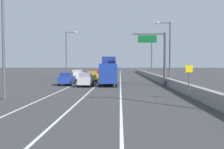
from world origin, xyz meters
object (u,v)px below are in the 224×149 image
Objects in this scene: car_red_3 at (96,74)px; car_blue_4 at (67,79)px; lamp_post_right_third at (150,54)px; box_truck at (109,72)px; lamp_post_left_mid at (68,52)px; car_silver_1 at (86,80)px; lamp_post_right_second at (168,48)px; car_yellow_0 at (93,76)px; car_white_2 at (78,75)px; overhead_sign_gantry at (160,52)px; speed_advisory_sign at (189,80)px; lamp_post_left_near at (6,37)px.

car_blue_4 reaches higher than car_red_3.
lamp_post_right_third is 1.01× the size of box_truck.
lamp_post_left_mid reaches higher than car_silver_1.
lamp_post_right_second is 2.27× the size of car_yellow_0.
lamp_post_right_third is 18.86m from car_white_2.
lamp_post_right_third is (1.56, 23.25, 0.68)m from overhead_sign_gantry.
box_truck is at bearing -112.81° from lamp_post_right_third.
car_yellow_0 is 8.59m from box_truck.
speed_advisory_sign is 30.22m from lamp_post_left_mid.
car_white_2 is at bearing 136.38° from overhead_sign_gantry.
box_truck reaches higher than car_silver_1.
car_red_3 is at bearing 91.32° from car_yellow_0.
car_blue_4 is at bearing 82.59° from lamp_post_left_near.
car_red_3 is (-0.37, 17.74, -0.01)m from car_silver_1.
lamp_post_right_second is 20.27m from car_red_3.
car_red_3 is (-10.66, 17.38, -3.79)m from overhead_sign_gantry.
lamp_post_left_near is at bearing -101.49° from car_yellow_0.
car_red_3 is (4.69, 31.01, -4.47)m from lamp_post_left_near.
overhead_sign_gantry is at bearing -58.47° from car_red_3.
lamp_post_right_second is 1.00× the size of lamp_post_left_mid.
car_blue_4 is at bearing 172.87° from overhead_sign_gantry.
car_white_2 reaches higher than car_blue_4.
lamp_post_left_mid is at bearing 101.13° from car_blue_4.
lamp_post_right_second is 19.39m from car_white_2.
lamp_post_right_third reaches higher than car_silver_1.
speed_advisory_sign is at bearing -47.44° from car_blue_4.
car_red_3 is at bearing -154.36° from lamp_post_right_third.
car_yellow_0 is 4.21m from car_white_2.
car_yellow_0 is at bearing 112.65° from box_truck.
overhead_sign_gantry is at bearing 91.90° from speed_advisory_sign.
lamp_post_right_third is (0.03, 21.44, 0.00)m from lamp_post_right_second.
car_white_2 is at bearing 104.18° from car_silver_1.
car_silver_1 is at bearing -33.33° from car_blue_4.
car_blue_4 is (2.05, -10.43, -4.46)m from lamp_post_left_mid.
car_red_3 is at bearing 109.86° from speed_advisory_sign.
lamp_post_right_second is at bearing 42.44° from lamp_post_left_near.
car_white_2 is (-15.23, -10.22, -4.39)m from lamp_post_right_third.
car_red_3 is (-0.16, 7.12, 0.00)m from car_yellow_0.
car_blue_4 is 6.28m from box_truck.
lamp_post_left_mid is (-15.42, 12.10, 0.68)m from overhead_sign_gantry.
lamp_post_left_mid is (-0.06, 25.72, 0.00)m from lamp_post_left_near.
car_silver_1 reaches higher than car_yellow_0.
lamp_post_left_near reaches higher than car_red_3.
lamp_post_left_near is 1.01× the size of box_truck.
car_yellow_0 is (-12.06, -12.99, -4.47)m from lamp_post_right_third.
lamp_post_right_third is at bearing 86.17° from overhead_sign_gantry.
speed_advisory_sign is (0.44, -13.37, -2.96)m from overhead_sign_gantry.
lamp_post_right_third is at bearing 33.30° from lamp_post_left_mid.
speed_advisory_sign is at bearing -94.09° from lamp_post_right_second.
lamp_post_left_mid is at bearing -146.70° from lamp_post_right_third.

